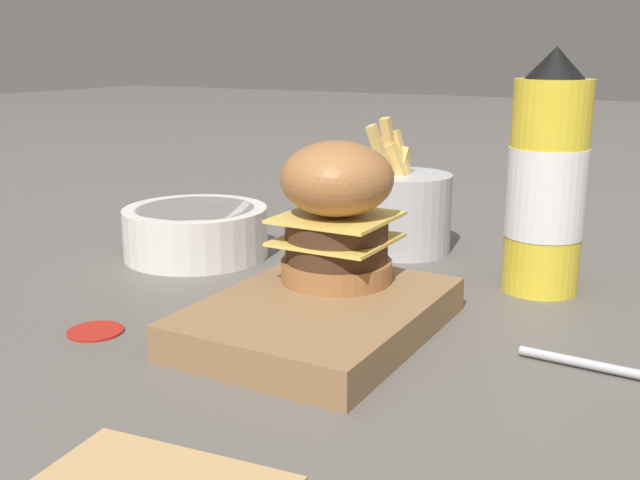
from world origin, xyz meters
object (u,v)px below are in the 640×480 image
(side_bowl, at_px, (196,231))
(burger, at_px, (337,211))
(serving_board, at_px, (320,317))
(ketchup_bottle, at_px, (547,183))
(fries_basket, at_px, (403,211))

(side_bowl, bearing_deg, burger, -110.75)
(burger, height_order, side_bowl, burger)
(serving_board, height_order, ketchup_bottle, ketchup_bottle)
(burger, bearing_deg, ketchup_bottle, -43.37)
(burger, xyz_separation_m, ketchup_bottle, (0.15, -0.14, 0.01))
(fries_basket, bearing_deg, serving_board, -171.02)
(burger, xyz_separation_m, fries_basket, (0.22, 0.03, -0.04))
(burger, height_order, fries_basket, fries_basket)
(side_bowl, bearing_deg, ketchup_bottle, -79.69)
(serving_board, xyz_separation_m, burger, (0.05, 0.01, 0.08))
(ketchup_bottle, xyz_separation_m, fries_basket, (0.07, 0.17, -0.06))
(serving_board, height_order, fries_basket, fries_basket)
(burger, distance_m, ketchup_bottle, 0.21)
(burger, relative_size, ketchup_bottle, 0.54)
(ketchup_bottle, bearing_deg, side_bowl, 100.31)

